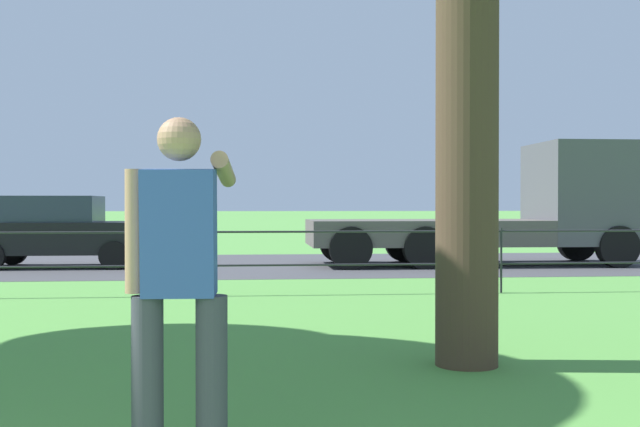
{
  "coord_description": "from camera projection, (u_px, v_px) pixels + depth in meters",
  "views": [
    {
      "loc": [
        1.22,
        -1.34,
        1.37
      ],
      "look_at": [
        1.96,
        6.56,
        1.27
      ],
      "focal_mm": 44.26,
      "sensor_mm": 36.0,
      "label": 1
    }
  ],
  "objects": [
    {
      "name": "street_strip",
      "position": [
        192.0,
        265.0,
        17.6
      ],
      "size": [
        80.0,
        7.05,
        0.01
      ],
      "primitive_type": "cube",
      "color": "#424247",
      "rests_on": "ground"
    },
    {
      "name": "flatbed_truck_far_right",
      "position": [
        520.0,
        211.0,
        17.8
      ],
      "size": [
        7.3,
        2.42,
        2.75
      ],
      "color": "#4C4C51",
      "rests_on": "ground"
    },
    {
      "name": "person_thrower",
      "position": [
        180.0,
        282.0,
        3.96
      ],
      "size": [
        0.54,
        0.75,
        1.8
      ],
      "color": "#383842",
      "rests_on": "ground"
    },
    {
      "name": "car_black_center",
      "position": [
        60.0,
        231.0,
        17.04
      ],
      "size": [
        4.0,
        1.82,
        1.54
      ],
      "color": "black",
      "rests_on": "ground"
    },
    {
      "name": "park_fence",
      "position": [
        164.0,
        251.0,
        11.65
      ],
      "size": [
        30.77,
        0.04,
        1.0
      ],
      "color": "#232328",
      "rests_on": "ground"
    }
  ]
}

